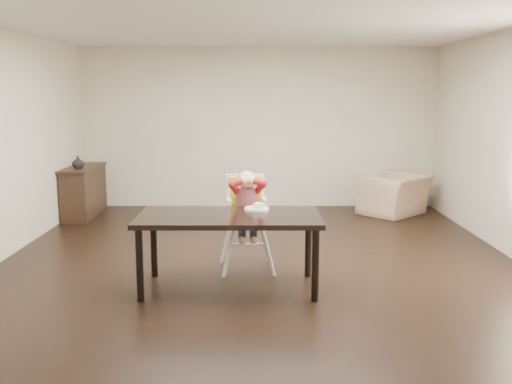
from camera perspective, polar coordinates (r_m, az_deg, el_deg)
ground at (r=6.54m, az=0.28°, el=-7.35°), size 7.00×7.00×0.00m
room_walls at (r=6.25m, az=0.29°, el=9.14°), size 6.02×7.02×2.71m
dining_table at (r=5.63m, az=-2.71°, el=-3.09°), size 1.80×0.90×0.75m
high_chair at (r=6.24m, az=-0.96°, el=-0.81°), size 0.50×0.50×1.10m
plate at (r=5.84m, az=0.14°, el=-1.57°), size 0.32×0.32×0.07m
armchair at (r=9.44m, az=13.69°, el=0.40°), size 1.16×1.15×0.86m
sideboard at (r=9.48m, az=-16.83°, el=0.09°), size 0.44×1.26×0.79m
vase at (r=9.21m, az=-17.37°, el=2.85°), size 0.25×0.26×0.19m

